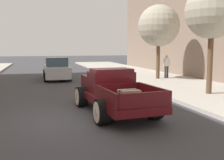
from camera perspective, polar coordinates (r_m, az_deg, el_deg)
ground_plane at (r=9.00m, az=-7.97°, el=-8.18°), size 140.00×140.00×0.00m
hotrod_truck_maroon at (r=9.81m, az=-0.03°, el=-2.35°), size 2.41×5.02×1.58m
car_background_silver at (r=20.02m, az=-11.86°, el=2.29°), size 1.89×4.31×1.65m
pedestrian_sidewalk_right at (r=19.79m, az=11.65°, el=3.17°), size 0.53×0.22×1.65m
street_tree_nearest at (r=13.54m, az=20.75°, el=13.52°), size 2.54×2.54×5.14m
street_tree_second at (r=19.30m, az=10.03°, el=11.38°), size 2.92×2.92×5.19m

